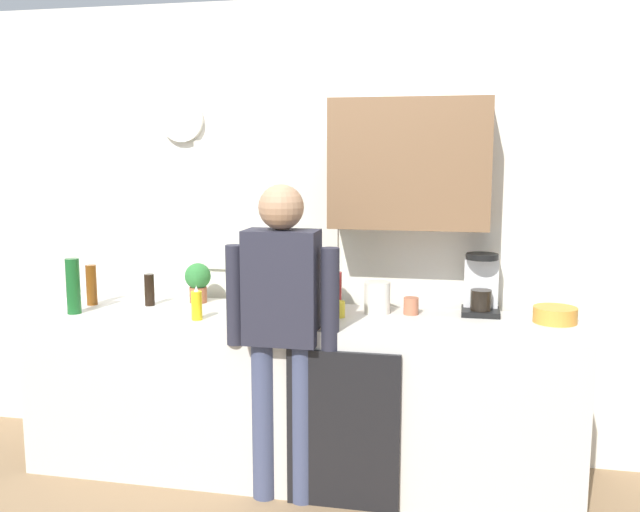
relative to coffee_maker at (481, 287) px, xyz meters
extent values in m
plane|color=#8C6D4C|center=(-0.96, -0.54, -1.04)|extent=(8.00, 8.00, 0.00)
cube|color=beige|center=(-0.96, -0.24, -0.59)|extent=(2.92, 0.64, 0.89)
cube|color=black|center=(-0.65, -0.57, -0.64)|extent=(0.56, 0.02, 0.80)
cube|color=silver|center=(-0.96, 0.19, 0.26)|extent=(4.52, 0.10, 2.60)
cube|color=beige|center=(-1.24, 0.13, 0.40)|extent=(0.86, 0.02, 0.76)
cube|color=#8CA5C6|center=(-1.24, 0.13, 0.40)|extent=(0.80, 0.02, 0.70)
cube|color=brown|center=(-0.39, -0.02, 0.65)|extent=(0.84, 0.32, 0.68)
cylinder|color=silver|center=(-1.74, 0.12, 0.90)|extent=(0.26, 0.03, 0.26)
cube|color=black|center=(0.00, -0.03, -0.13)|extent=(0.20, 0.20, 0.03)
cube|color=silver|center=(0.00, 0.03, 0.02)|extent=(0.18, 0.08, 0.28)
cylinder|color=black|center=(0.00, -0.06, -0.06)|extent=(0.11, 0.11, 0.11)
cylinder|color=black|center=(0.00, -0.03, 0.17)|extent=(0.17, 0.17, 0.03)
cylinder|color=olive|center=(-1.34, -0.11, -0.02)|extent=(0.06, 0.06, 0.25)
cylinder|color=black|center=(-1.84, -0.18, -0.06)|extent=(0.06, 0.06, 0.18)
cylinder|color=brown|center=(-2.16, -0.23, -0.03)|extent=(0.06, 0.06, 0.23)
cylinder|color=#2D8C33|center=(-0.94, -0.17, -0.01)|extent=(0.09, 0.09, 0.28)
cylinder|color=maroon|center=(-0.77, -0.12, -0.04)|extent=(0.06, 0.06, 0.22)
cylinder|color=#195923|center=(-2.15, -0.45, 0.00)|extent=(0.07, 0.07, 0.30)
cylinder|color=#B26647|center=(-0.36, -0.10, -0.10)|extent=(0.08, 0.08, 0.09)
cylinder|color=yellow|center=(-0.74, -0.24, -0.10)|extent=(0.07, 0.07, 0.08)
cylinder|color=orange|center=(0.37, -0.13, -0.11)|extent=(0.22, 0.22, 0.08)
cylinder|color=#9E5638|center=(-1.59, -0.05, -0.10)|extent=(0.10, 0.10, 0.09)
sphere|color=#2D7233|center=(-1.59, -0.05, 0.01)|extent=(0.15, 0.15, 0.15)
cylinder|color=yellow|center=(-1.44, -0.45, -0.07)|extent=(0.06, 0.06, 0.15)
cone|color=white|center=(-1.44, -0.45, 0.02)|extent=(0.02, 0.02, 0.03)
cylinder|color=silver|center=(-0.55, -0.11, -0.06)|extent=(0.14, 0.14, 0.17)
cylinder|color=#3F4766|center=(-1.06, -0.54, -0.63)|extent=(0.12, 0.12, 0.82)
cylinder|color=#3F4766|center=(-0.86, -0.54, -0.63)|extent=(0.12, 0.12, 0.82)
cube|color=#262633|center=(-0.96, -0.54, 0.06)|extent=(0.36, 0.20, 0.56)
sphere|color=#A57A59|center=(-0.96, -0.54, 0.45)|extent=(0.22, 0.22, 0.22)
cylinder|color=#262633|center=(-1.20, -0.54, 0.01)|extent=(0.09, 0.09, 0.50)
cylinder|color=#262633|center=(-0.72, -0.54, 0.01)|extent=(0.09, 0.09, 0.50)
camera|label=1|loc=(-0.11, -3.73, 0.71)|focal=38.67mm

